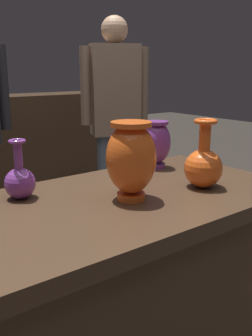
% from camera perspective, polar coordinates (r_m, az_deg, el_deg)
% --- Properties ---
extents(display_plinth, '(1.20, 0.64, 0.80)m').
position_cam_1_polar(display_plinth, '(1.43, -0.67, -19.45)').
color(display_plinth, '#422D1E').
rests_on(display_plinth, ground_plane).
extents(vase_centerpiece, '(0.16, 0.16, 0.25)m').
position_cam_1_polar(vase_centerpiece, '(1.18, 0.76, 1.49)').
color(vase_centerpiece, '#E55B1E').
rests_on(vase_centerpiece, display_plinth).
extents(vase_tall_behind, '(0.10, 0.10, 0.19)m').
position_cam_1_polar(vase_tall_behind, '(1.26, -15.54, -1.79)').
color(vase_tall_behind, '#7A388E').
rests_on(vase_tall_behind, display_plinth).
extents(vase_left_accent, '(0.12, 0.12, 0.20)m').
position_cam_1_polar(vase_left_accent, '(1.60, 4.59, 3.79)').
color(vase_left_accent, '#7A388E').
rests_on(vase_left_accent, display_plinth).
extents(vase_right_accent, '(0.13, 0.13, 0.24)m').
position_cam_1_polar(vase_right_accent, '(1.36, 11.47, 0.47)').
color(vase_right_accent, '#E55B1E').
rests_on(vase_right_accent, display_plinth).
extents(visitor_near_right, '(0.44, 0.29, 1.54)m').
position_cam_1_polar(visitor_near_right, '(2.66, -1.64, 8.03)').
color(visitor_near_right, slate).
rests_on(visitor_near_right, ground_plane).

